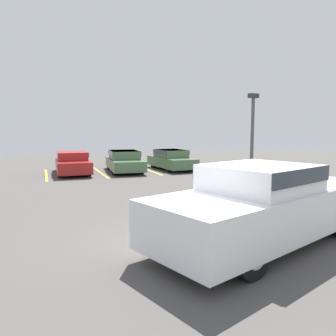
{
  "coord_description": "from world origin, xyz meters",
  "views": [
    {
      "loc": [
        -3.29,
        -6.24,
        2.49
      ],
      "look_at": [
        1.31,
        5.72,
        1.0
      ],
      "focal_mm": 35.0,
      "sensor_mm": 36.0,
      "label": 1
    }
  ],
  "objects_px": {
    "parked_sedan_a": "(72,162)",
    "light_post": "(253,124)",
    "parked_sedan_b": "(124,160)",
    "parked_sedan_c": "(171,159)",
    "pickup_truck": "(267,203)"
  },
  "relations": [
    {
      "from": "light_post",
      "to": "parked_sedan_a",
      "type": "bearing_deg",
      "value": 179.16
    },
    {
      "from": "parked_sedan_a",
      "to": "light_post",
      "type": "distance_m",
      "value": 12.32
    },
    {
      "from": "pickup_truck",
      "to": "parked_sedan_a",
      "type": "bearing_deg",
      "value": 83.73
    },
    {
      "from": "parked_sedan_a",
      "to": "parked_sedan_c",
      "type": "xyz_separation_m",
      "value": [
        6.02,
        -0.22,
        0.0
      ]
    },
    {
      "from": "pickup_truck",
      "to": "parked_sedan_c",
      "type": "relative_size",
      "value": 1.45
    },
    {
      "from": "parked_sedan_a",
      "to": "parked_sedan_c",
      "type": "relative_size",
      "value": 1.05
    },
    {
      "from": "parked_sedan_a",
      "to": "light_post",
      "type": "bearing_deg",
      "value": 90.06
    },
    {
      "from": "parked_sedan_c",
      "to": "light_post",
      "type": "xyz_separation_m",
      "value": [
        6.09,
        0.04,
        2.25
      ]
    },
    {
      "from": "parked_sedan_c",
      "to": "light_post",
      "type": "relative_size",
      "value": 0.86
    },
    {
      "from": "parked_sedan_b",
      "to": "light_post",
      "type": "distance_m",
      "value": 9.38
    },
    {
      "from": "pickup_truck",
      "to": "parked_sedan_a",
      "type": "xyz_separation_m",
      "value": [
        -2.99,
        13.62,
        -0.22
      ]
    },
    {
      "from": "pickup_truck",
      "to": "light_post",
      "type": "relative_size",
      "value": 1.25
    },
    {
      "from": "parked_sedan_b",
      "to": "light_post",
      "type": "relative_size",
      "value": 0.93
    },
    {
      "from": "parked_sedan_b",
      "to": "light_post",
      "type": "height_order",
      "value": "light_post"
    },
    {
      "from": "pickup_truck",
      "to": "light_post",
      "type": "bearing_deg",
      "value": 37.17
    }
  ]
}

